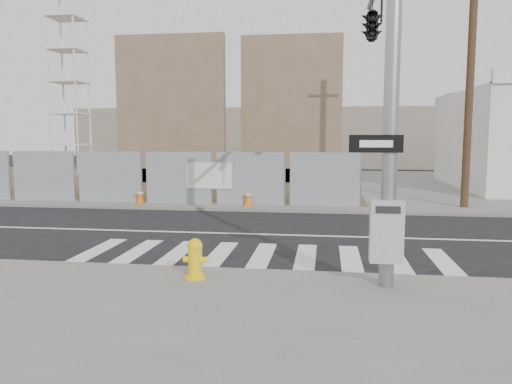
# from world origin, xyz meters

# --- Properties ---
(ground) EXTENTS (100.00, 100.00, 0.00)m
(ground) POSITION_xyz_m (0.00, 0.00, 0.00)
(ground) COLOR black
(ground) RESTS_ON ground
(sidewalk_far) EXTENTS (50.00, 20.00, 0.12)m
(sidewalk_far) POSITION_xyz_m (0.00, 14.00, 0.06)
(sidewalk_far) COLOR slate
(sidewalk_far) RESTS_ON ground
(signal_pole) EXTENTS (0.96, 5.87, 7.00)m
(signal_pole) POSITION_xyz_m (2.49, -2.05, 4.78)
(signal_pole) COLOR gray
(signal_pole) RESTS_ON sidewalk_near
(chain_link_fence) EXTENTS (24.60, 0.04, 2.00)m
(chain_link_fence) POSITION_xyz_m (-10.00, 5.00, 1.12)
(chain_link_fence) COLOR gray
(chain_link_fence) RESTS_ON sidewalk_far
(concrete_wall_left) EXTENTS (6.00, 1.30, 8.00)m
(concrete_wall_left) POSITION_xyz_m (-7.00, 13.08, 3.38)
(concrete_wall_left) COLOR brown
(concrete_wall_left) RESTS_ON sidewalk_far
(concrete_wall_right) EXTENTS (5.50, 1.30, 8.00)m
(concrete_wall_right) POSITION_xyz_m (-0.50, 14.08, 3.38)
(concrete_wall_right) COLOR brown
(concrete_wall_right) RESTS_ON sidewalk_far
(crane_tower) EXTENTS (2.60, 2.60, 18.15)m
(crane_tower) POSITION_xyz_m (-15.00, 17.00, 9.02)
(crane_tower) COLOR slate
(crane_tower) RESTS_ON sidewalk_far
(utility_pole_right) EXTENTS (1.60, 0.28, 10.00)m
(utility_pole_right) POSITION_xyz_m (6.50, 5.50, 5.20)
(utility_pole_right) COLOR #453220
(utility_pole_right) RESTS_ON sidewalk_far
(fire_hydrant) EXTENTS (0.47, 0.47, 0.75)m
(fire_hydrant) POSITION_xyz_m (-0.95, -4.82, 0.49)
(fire_hydrant) COLOR yellow
(fire_hydrant) RESTS_ON sidewalk_near
(traffic_cone_c) EXTENTS (0.35, 0.35, 0.65)m
(traffic_cone_c) POSITION_xyz_m (-5.67, 4.71, 0.44)
(traffic_cone_c) COLOR #DA620B
(traffic_cone_c) RESTS_ON sidewalk_far
(traffic_cone_d) EXTENTS (0.39, 0.39, 0.65)m
(traffic_cone_d) POSITION_xyz_m (-1.44, 4.76, 0.44)
(traffic_cone_d) COLOR orange
(traffic_cone_d) RESTS_ON sidewalk_far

